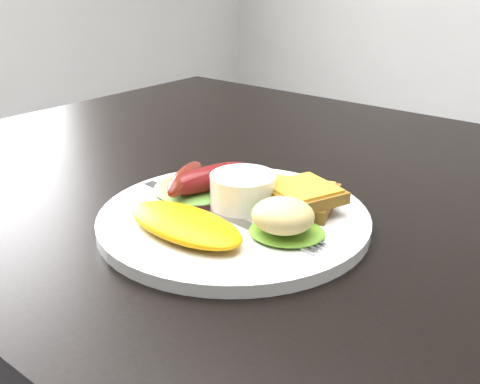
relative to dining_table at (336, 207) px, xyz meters
name	(u,v)px	position (x,y,z in m)	size (l,w,h in m)	color
dining_table	(336,207)	(0.00, 0.00, 0.00)	(1.20, 0.80, 0.04)	black
person	(467,138)	(-0.05, 0.64, -0.08)	(0.47, 0.31, 1.30)	navy
plate	(234,219)	(-0.04, -0.14, 0.03)	(0.27, 0.27, 0.01)	white
lettuce_left	(193,189)	(-0.11, -0.13, 0.04)	(0.09, 0.08, 0.01)	#5D8C2F
lettuce_right	(287,232)	(0.03, -0.15, 0.04)	(0.07, 0.06, 0.01)	#458418
omelette	(185,224)	(-0.04, -0.21, 0.04)	(0.13, 0.06, 0.02)	#FFA10D
sausage_a	(186,178)	(-0.11, -0.14, 0.05)	(0.02, 0.09, 0.02)	maroon
sausage_b	(211,178)	(-0.09, -0.12, 0.05)	(0.03, 0.11, 0.03)	maroon
ramekin	(243,193)	(-0.04, -0.13, 0.05)	(0.07, 0.07, 0.04)	white
toast_a	(294,199)	(0.00, -0.09, 0.04)	(0.08, 0.08, 0.01)	brown
toast_b	(303,194)	(0.01, -0.09, 0.05)	(0.07, 0.07, 0.01)	olive
potato_salad	(283,216)	(0.03, -0.16, 0.06)	(0.06, 0.05, 0.03)	beige
fork	(198,206)	(-0.07, -0.15, 0.03)	(0.17, 0.01, 0.00)	#ADAFB7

